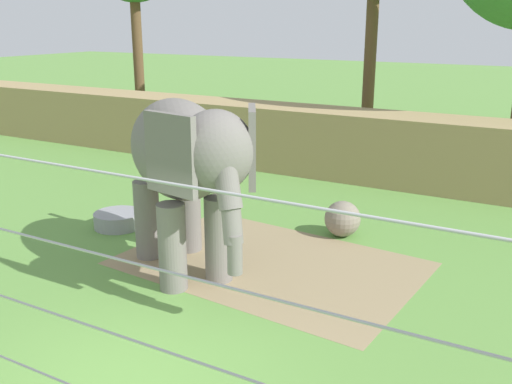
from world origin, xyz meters
name	(u,v)px	position (x,y,z in m)	size (l,w,h in m)	color
ground_plane	(121,378)	(0.00, 0.00, 0.00)	(120.00, 120.00, 0.00)	#609342
dirt_patch	(270,263)	(-0.05, 4.34, 0.00)	(5.65, 3.80, 0.01)	#937F5B
embankment_wall	(385,148)	(0.00, 11.40, 1.00)	(36.00, 1.80, 1.99)	tan
elephant	(184,161)	(-1.16, 3.15, 2.20)	(3.99, 3.38, 3.33)	slate
enrichment_ball	(342,219)	(0.62, 6.48, 0.40)	(0.80, 0.80, 0.80)	gray
water_tub	(118,219)	(-4.10, 4.48, 0.18)	(1.10, 1.10, 0.35)	gray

